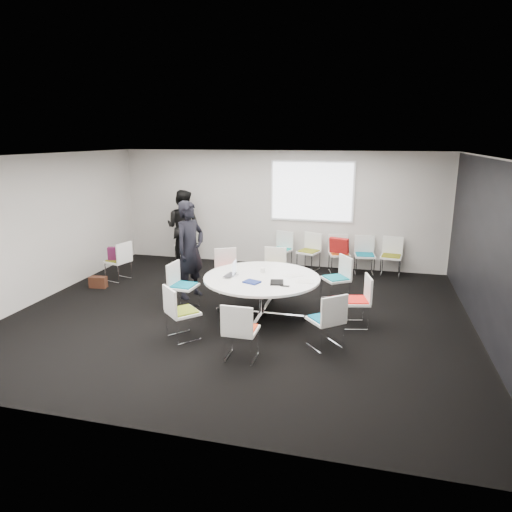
% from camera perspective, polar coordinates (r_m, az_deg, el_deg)
% --- Properties ---
extents(room_shell, '(8.08, 7.08, 2.88)m').
position_cam_1_polar(room_shell, '(7.87, -1.46, 2.15)').
color(room_shell, black).
rests_on(room_shell, ground).
extents(conference_table, '(2.04, 2.04, 0.73)m').
position_cam_1_polar(conference_table, '(8.06, 0.72, -4.05)').
color(conference_table, silver).
rests_on(conference_table, ground).
extents(projection_screen, '(1.90, 0.03, 1.35)m').
position_cam_1_polar(projection_screen, '(11.02, 7.00, 8.01)').
color(projection_screen, white).
rests_on(projection_screen, room_shell).
extents(chair_ring_a, '(0.54, 0.55, 0.88)m').
position_cam_1_polar(chair_ring_a, '(7.90, 12.31, -6.67)').
color(chair_ring_a, silver).
rests_on(chair_ring_a, ground).
extents(chair_ring_b, '(0.63, 0.63, 0.88)m').
position_cam_1_polar(chair_ring_b, '(9.02, 9.96, -3.85)').
color(chair_ring_b, silver).
rests_on(chair_ring_b, ground).
extents(chair_ring_c, '(0.47, 0.46, 0.88)m').
position_cam_1_polar(chair_ring_c, '(9.48, 2.22, -2.71)').
color(chair_ring_c, silver).
rests_on(chair_ring_c, ground).
extents(chair_ring_d, '(0.62, 0.62, 0.88)m').
position_cam_1_polar(chair_ring_d, '(9.42, -3.57, -2.85)').
color(chair_ring_d, silver).
rests_on(chair_ring_d, ground).
extents(chair_ring_e, '(0.48, 0.49, 0.88)m').
position_cam_1_polar(chair_ring_e, '(8.56, -9.04, -4.83)').
color(chair_ring_e, silver).
rests_on(chair_ring_e, ground).
extents(chair_ring_f, '(0.64, 0.64, 0.88)m').
position_cam_1_polar(chair_ring_f, '(7.34, -9.17, -8.19)').
color(chair_ring_f, silver).
rests_on(chair_ring_f, ground).
extents(chair_ring_g, '(0.46, 0.45, 0.88)m').
position_cam_1_polar(chair_ring_g, '(6.62, -1.90, -10.64)').
color(chair_ring_g, silver).
rests_on(chair_ring_g, ground).
extents(chair_ring_h, '(0.64, 0.64, 0.88)m').
position_cam_1_polar(chair_ring_h, '(7.05, 8.70, -9.17)').
color(chair_ring_h, silver).
rests_on(chair_ring_h, ground).
extents(chair_back_a, '(0.57, 0.57, 0.88)m').
position_cam_1_polar(chair_back_a, '(11.11, 3.12, -0.12)').
color(chair_back_a, silver).
rests_on(chair_back_a, ground).
extents(chair_back_b, '(0.59, 0.59, 0.88)m').
position_cam_1_polar(chair_back_b, '(11.02, 6.61, -0.32)').
color(chair_back_b, silver).
rests_on(chair_back_b, ground).
extents(chair_back_c, '(0.56, 0.55, 0.88)m').
position_cam_1_polar(chair_back_c, '(10.92, 10.31, -0.60)').
color(chair_back_c, silver).
rests_on(chair_back_c, ground).
extents(chair_back_d, '(0.51, 0.50, 0.88)m').
position_cam_1_polar(chair_back_d, '(10.91, 13.38, -0.78)').
color(chair_back_d, silver).
rests_on(chair_back_d, ground).
extents(chair_back_e, '(0.51, 0.50, 0.88)m').
position_cam_1_polar(chair_back_e, '(10.95, 16.48, -0.94)').
color(chair_back_e, silver).
rests_on(chair_back_e, ground).
extents(chair_spare_left, '(0.55, 0.56, 0.88)m').
position_cam_1_polar(chair_spare_left, '(10.58, -16.74, -1.50)').
color(chair_spare_left, silver).
rests_on(chair_spare_left, ground).
extents(chair_person_back, '(0.60, 0.59, 0.88)m').
position_cam_1_polar(chair_person_back, '(11.77, -8.61, 0.58)').
color(chair_person_back, silver).
rests_on(chair_person_back, ground).
extents(person_main, '(0.69, 0.82, 1.93)m').
position_cam_1_polar(person_main, '(9.02, -8.23, 0.78)').
color(person_main, black).
rests_on(person_main, ground).
extents(person_back, '(0.98, 0.80, 1.86)m').
position_cam_1_polar(person_back, '(11.49, -9.08, 3.56)').
color(person_back, black).
rests_on(person_back, ground).
extents(laptop, '(0.25, 0.36, 0.03)m').
position_cam_1_polar(laptop, '(8.03, -2.95, -2.46)').
color(laptop, '#333338').
rests_on(laptop, conference_table).
extents(laptop_lid, '(0.05, 0.30, 0.22)m').
position_cam_1_polar(laptop_lid, '(8.09, -2.73, -1.46)').
color(laptop_lid, silver).
rests_on(laptop_lid, conference_table).
extents(notebook_black, '(0.27, 0.34, 0.02)m').
position_cam_1_polar(notebook_black, '(7.67, 2.62, -3.31)').
color(notebook_black, black).
rests_on(notebook_black, conference_table).
extents(tablet_folio, '(0.31, 0.28, 0.03)m').
position_cam_1_polar(tablet_folio, '(7.67, -0.52, -3.26)').
color(tablet_folio, navy).
rests_on(tablet_folio, conference_table).
extents(papers_right, '(0.36, 0.35, 0.00)m').
position_cam_1_polar(papers_right, '(8.08, 4.63, -2.45)').
color(papers_right, silver).
rests_on(papers_right, conference_table).
extents(papers_front, '(0.33, 0.25, 0.00)m').
position_cam_1_polar(papers_front, '(7.78, 6.11, -3.17)').
color(papers_front, white).
rests_on(papers_front, conference_table).
extents(cup, '(0.08, 0.08, 0.09)m').
position_cam_1_polar(cup, '(8.23, 0.83, -1.78)').
color(cup, white).
rests_on(cup, conference_table).
extents(phone, '(0.15, 0.08, 0.01)m').
position_cam_1_polar(phone, '(7.51, 3.66, -3.77)').
color(phone, black).
rests_on(phone, conference_table).
extents(maroon_bag, '(0.42, 0.27, 0.28)m').
position_cam_1_polar(maroon_bag, '(10.50, -16.94, 0.32)').
color(maroon_bag, '#541639').
rests_on(maroon_bag, chair_spare_left).
extents(brown_bag, '(0.37, 0.20, 0.24)m').
position_cam_1_polar(brown_bag, '(10.25, -19.13, -3.11)').
color(brown_bag, '#391D12').
rests_on(brown_bag, ground).
extents(red_jacket, '(0.47, 0.28, 0.36)m').
position_cam_1_polar(red_jacket, '(10.60, 10.34, 1.30)').
color(red_jacket, '#9E1413').
rests_on(red_jacket, chair_back_c).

